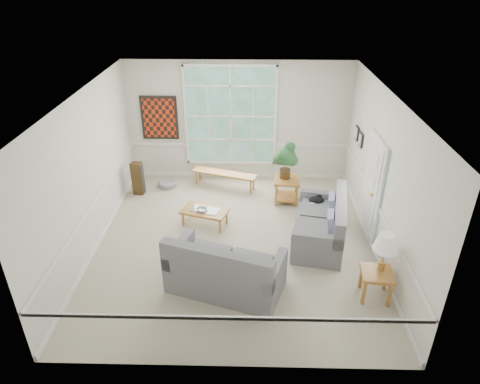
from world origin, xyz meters
name	(u,v)px	position (x,y,z in m)	size (l,w,h in m)	color
floor	(235,242)	(0.00, 0.00, -0.01)	(5.50, 6.00, 0.01)	#AAA38D
ceiling	(234,96)	(0.00, 0.00, 3.00)	(5.50, 6.00, 0.02)	white
wall_back	(239,122)	(0.00, 3.00, 1.50)	(5.50, 0.02, 3.00)	silver
wall_front	(226,284)	(0.00, -3.00, 1.50)	(5.50, 0.02, 3.00)	silver
wall_left	(87,174)	(-2.75, 0.00, 1.50)	(0.02, 6.00, 3.00)	silver
wall_right	(383,177)	(2.75, 0.00, 1.50)	(0.02, 6.00, 3.00)	silver
window_back	(230,116)	(-0.20, 2.96, 1.65)	(2.30, 0.08, 2.40)	white
entry_door	(370,184)	(2.71, 0.60, 1.05)	(0.08, 0.90, 2.10)	white
door_sidelight	(379,195)	(2.71, -0.03, 1.15)	(0.08, 0.26, 1.90)	white
wall_art	(159,118)	(-1.95, 2.95, 1.60)	(0.90, 0.06, 1.10)	maroon
wall_frame_near	(360,140)	(2.71, 1.75, 1.55)	(0.04, 0.26, 0.32)	black
wall_frame_far	(356,133)	(2.71, 2.15, 1.55)	(0.04, 0.26, 0.32)	black
loveseat_right	(320,220)	(1.68, 0.10, 0.49)	(0.94, 1.82, 0.98)	slate
loveseat_front	(226,263)	(-0.11, -1.34, 0.52)	(1.91, 0.99, 1.03)	slate
coffee_table	(205,217)	(-0.66, 0.66, 0.18)	(0.96, 0.52, 0.36)	#A86F2E
pewter_bowl	(202,209)	(-0.72, 0.62, 0.39)	(0.28, 0.28, 0.07)	#A1A1A6
window_bench	(225,180)	(-0.34, 2.41, 0.19)	(1.63, 0.32, 0.38)	#A86F2E
end_table	(286,190)	(1.15, 1.70, 0.29)	(0.58, 0.58, 0.58)	#A86F2E
houseplant	(286,161)	(1.10, 1.78, 1.01)	(0.50, 0.50, 0.86)	#235027
side_table	(375,284)	(2.40, -1.52, 0.26)	(0.51, 0.51, 0.52)	#A86F2E
table_lamp	(384,252)	(2.47, -1.45, 0.87)	(0.41, 0.41, 0.70)	white
pet_bed	(168,184)	(-1.77, 2.38, 0.07)	(0.46, 0.46, 0.14)	gray
floor_speaker	(138,178)	(-2.40, 2.00, 0.41)	(0.25, 0.20, 0.81)	#3B2711
cat	(316,200)	(1.70, 0.75, 0.58)	(0.33, 0.23, 0.15)	black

